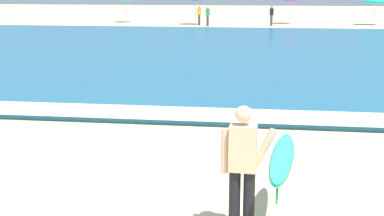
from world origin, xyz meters
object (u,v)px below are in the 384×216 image
(beach_umbrella_3, at_px, (375,1))
(beachgoer_near_row_right, at_px, (199,15))
(surfer_with_board, at_px, (261,161))
(beachgoer_near_row_left, at_px, (272,15))
(beachgoer_near_row_mid, at_px, (208,15))

(beach_umbrella_3, xyz_separation_m, beachgoer_near_row_right, (-14.04, -2.12, -1.11))
(surfer_with_board, distance_m, beachgoer_near_row_left, 37.28)
(beach_umbrella_3, height_order, beachgoer_near_row_left, beach_umbrella_3)
(surfer_with_board, height_order, beach_umbrella_3, beach_umbrella_3)
(beachgoer_near_row_mid, bearing_deg, beach_umbrella_3, 12.90)
(surfer_with_board, height_order, beachgoer_near_row_left, surfer_with_board)
(beachgoer_near_row_mid, height_order, beachgoer_near_row_right, same)
(beach_umbrella_3, bearing_deg, beachgoer_near_row_left, -167.45)
(beachgoer_near_row_left, bearing_deg, surfer_with_board, -90.47)
(surfer_with_board, relative_size, beach_umbrella_3, 1.24)
(beach_umbrella_3, xyz_separation_m, beachgoer_near_row_left, (-8.26, -1.84, -1.11))
(surfer_with_board, xyz_separation_m, beachgoer_near_row_right, (-5.48, 36.99, -0.19))
(beach_umbrella_3, distance_m, beachgoer_near_row_mid, 13.64)
(beach_umbrella_3, height_order, beachgoer_near_row_mid, beach_umbrella_3)
(beach_umbrella_3, bearing_deg, beachgoer_near_row_right, -171.40)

